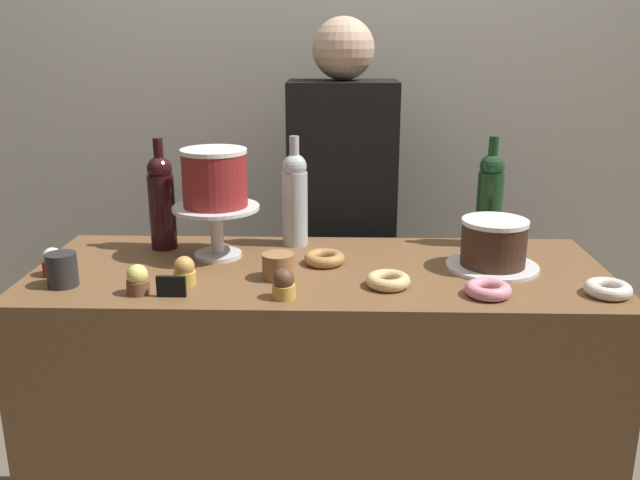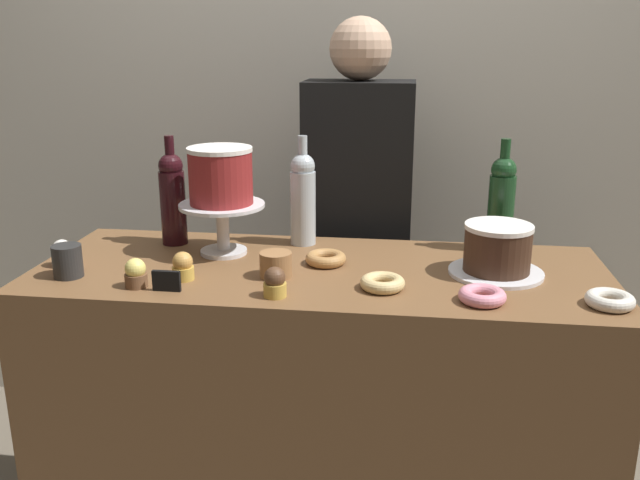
% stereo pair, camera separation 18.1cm
% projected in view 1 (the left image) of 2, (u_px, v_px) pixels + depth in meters
% --- Properties ---
extents(back_wall, '(6.00, 0.05, 2.60)m').
position_uv_depth(back_wall, '(327.00, 102.00, 2.56)').
color(back_wall, beige).
rests_on(back_wall, ground_plane).
extents(display_counter, '(1.54, 0.59, 0.94)m').
position_uv_depth(display_counter, '(320.00, 421.00, 1.97)').
color(display_counter, brown).
rests_on(display_counter, ground_plane).
extents(cake_stand_pedestal, '(0.24, 0.24, 0.15)m').
position_uv_depth(cake_stand_pedestal, '(217.00, 222.00, 1.90)').
color(cake_stand_pedestal, silver).
rests_on(cake_stand_pedestal, display_counter).
extents(white_layer_cake, '(0.18, 0.18, 0.16)m').
position_uv_depth(white_layer_cake, '(215.00, 178.00, 1.87)').
color(white_layer_cake, maroon).
rests_on(white_layer_cake, cake_stand_pedestal).
extents(silver_serving_platter, '(0.25, 0.25, 0.01)m').
position_uv_depth(silver_serving_platter, '(492.00, 266.00, 1.83)').
color(silver_serving_platter, white).
rests_on(silver_serving_platter, display_counter).
extents(chocolate_round_cake, '(0.18, 0.18, 0.13)m').
position_uv_depth(chocolate_round_cake, '(494.00, 242.00, 1.81)').
color(chocolate_round_cake, '#3D2619').
rests_on(chocolate_round_cake, silver_serving_platter).
extents(wine_bottle_green, '(0.08, 0.08, 0.33)m').
position_uv_depth(wine_bottle_green, '(490.00, 197.00, 2.01)').
color(wine_bottle_green, '#193D1E').
rests_on(wine_bottle_green, display_counter).
extents(wine_bottle_dark_red, '(0.08, 0.08, 0.33)m').
position_uv_depth(wine_bottle_dark_red, '(162.00, 200.00, 1.97)').
color(wine_bottle_dark_red, black).
rests_on(wine_bottle_dark_red, display_counter).
extents(wine_bottle_clear, '(0.08, 0.08, 0.33)m').
position_uv_depth(wine_bottle_clear, '(295.00, 197.00, 2.01)').
color(wine_bottle_clear, '#B2BCC1').
rests_on(wine_bottle_clear, display_counter).
extents(cupcake_vanilla, '(0.06, 0.06, 0.07)m').
position_uv_depth(cupcake_vanilla, '(53.00, 262.00, 1.77)').
color(cupcake_vanilla, red).
rests_on(cupcake_vanilla, display_counter).
extents(cupcake_caramel, '(0.06, 0.06, 0.07)m').
position_uv_depth(cupcake_caramel, '(184.00, 271.00, 1.71)').
color(cupcake_caramel, gold).
rests_on(cupcake_caramel, display_counter).
extents(cupcake_chocolate, '(0.06, 0.06, 0.07)m').
position_uv_depth(cupcake_chocolate, '(284.00, 284.00, 1.62)').
color(cupcake_chocolate, gold).
rests_on(cupcake_chocolate, display_counter).
extents(cupcake_lemon, '(0.06, 0.06, 0.07)m').
position_uv_depth(cupcake_lemon, '(138.00, 280.00, 1.64)').
color(cupcake_lemon, brown).
rests_on(cupcake_lemon, display_counter).
extents(donut_sugar, '(0.11, 0.11, 0.03)m').
position_uv_depth(donut_sugar, '(608.00, 289.00, 1.64)').
color(donut_sugar, silver).
rests_on(donut_sugar, display_counter).
extents(donut_pink, '(0.11, 0.11, 0.03)m').
position_uv_depth(donut_pink, '(488.00, 290.00, 1.64)').
color(donut_pink, pink).
rests_on(donut_pink, display_counter).
extents(donut_maple, '(0.11, 0.11, 0.03)m').
position_uv_depth(donut_maple, '(324.00, 258.00, 1.87)').
color(donut_maple, '#B27F47').
rests_on(donut_maple, display_counter).
extents(donut_glazed, '(0.11, 0.11, 0.03)m').
position_uv_depth(donut_glazed, '(388.00, 281.00, 1.70)').
color(donut_glazed, '#E0C17F').
rests_on(donut_glazed, display_counter).
extents(cookie_stack, '(0.08, 0.08, 0.07)m').
position_uv_depth(cookie_stack, '(278.00, 266.00, 1.75)').
color(cookie_stack, olive).
rests_on(cookie_stack, display_counter).
extents(price_sign_chalkboard, '(0.07, 0.01, 0.05)m').
position_uv_depth(price_sign_chalkboard, '(171.00, 286.00, 1.63)').
color(price_sign_chalkboard, black).
rests_on(price_sign_chalkboard, display_counter).
extents(coffee_cup_ceramic, '(0.08, 0.08, 0.09)m').
position_uv_depth(coffee_cup_ceramic, '(62.00, 270.00, 1.69)').
color(coffee_cup_ceramic, '#282828').
rests_on(coffee_cup_ceramic, display_counter).
extents(barista_figure, '(0.36, 0.22, 1.60)m').
position_uv_depth(barista_figure, '(341.00, 246.00, 2.36)').
color(barista_figure, black).
rests_on(barista_figure, ground_plane).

